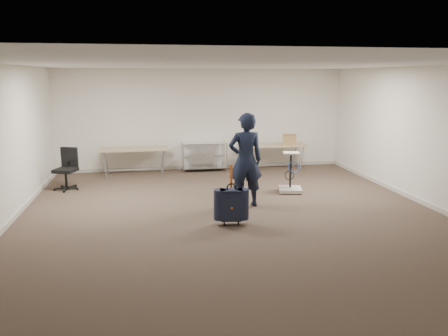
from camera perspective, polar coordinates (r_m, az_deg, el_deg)
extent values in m
plane|color=#413327|center=(8.22, 1.23, -6.45)|extent=(9.00, 9.00, 0.00)
plane|color=white|center=(12.31, -2.82, 6.33)|extent=(8.00, 0.00, 8.00)
plane|color=white|center=(3.70, 15.04, -7.23)|extent=(8.00, 0.00, 8.00)
plane|color=white|center=(9.51, 25.69, 3.54)|extent=(0.00, 9.00, 9.00)
plane|color=white|center=(7.81, 1.32, 13.45)|extent=(8.00, 8.00, 0.00)
cube|color=beige|center=(12.50, -2.75, 0.16)|extent=(8.00, 0.02, 0.10)
cube|color=beige|center=(8.43, -26.64, -6.92)|extent=(0.02, 9.00, 0.10)
cube|color=beige|center=(9.77, 24.93, -4.31)|extent=(0.02, 9.00, 0.10)
cube|color=tan|center=(11.76, -11.68, 2.46)|extent=(1.80, 0.75, 0.03)
cylinder|color=#95979D|center=(11.86, -11.56, -0.22)|extent=(1.50, 0.02, 0.02)
cylinder|color=#95979D|center=(11.58, -15.35, 0.30)|extent=(0.13, 0.04, 0.69)
cylinder|color=#95979D|center=(11.53, -7.91, 0.57)|extent=(0.13, 0.04, 0.69)
cylinder|color=#95979D|center=(12.17, -15.10, 0.86)|extent=(0.13, 0.04, 0.69)
cylinder|color=#95979D|center=(12.12, -8.02, 1.11)|extent=(0.13, 0.04, 0.69)
cube|color=tan|center=(12.24, 6.41, 3.00)|extent=(1.80, 0.75, 0.03)
cylinder|color=#95979D|center=(12.34, 6.35, 0.42)|extent=(1.50, 0.02, 0.02)
cylinder|color=#95979D|center=(11.83, 3.29, 0.95)|extent=(0.13, 0.04, 0.69)
cylinder|color=#95979D|center=(12.26, 10.13, 1.16)|extent=(0.13, 0.04, 0.69)
cylinder|color=#95979D|center=(12.41, 2.65, 1.47)|extent=(0.13, 0.04, 0.69)
cylinder|color=#95979D|center=(12.81, 9.22, 1.66)|extent=(0.13, 0.04, 0.69)
cylinder|color=silver|center=(11.87, -5.33, 1.21)|extent=(0.02, 0.02, 0.80)
cylinder|color=silver|center=(12.02, 0.38, 1.40)|extent=(0.02, 0.02, 0.80)
cylinder|color=silver|center=(12.31, -5.50, 1.59)|extent=(0.02, 0.02, 0.80)
cylinder|color=silver|center=(12.46, 0.01, 1.77)|extent=(0.02, 0.02, 0.80)
cube|color=silver|center=(12.21, -2.58, 0.11)|extent=(1.20, 0.45, 0.02)
cube|color=silver|center=(12.14, -2.60, 1.73)|extent=(1.20, 0.45, 0.02)
cube|color=silver|center=(12.09, -2.61, 3.27)|extent=(1.20, 0.45, 0.01)
imported|color=black|center=(8.72, 2.82, 1.03)|extent=(0.70, 0.47, 1.90)
cube|color=#161932|center=(7.71, 0.96, -4.78)|extent=(0.42, 0.28, 0.54)
cube|color=black|center=(7.82, 0.94, -6.75)|extent=(0.37, 0.20, 0.03)
cylinder|color=black|center=(7.81, 0.03, -7.18)|extent=(0.03, 0.08, 0.07)
cylinder|color=black|center=(7.82, 1.88, -7.15)|extent=(0.03, 0.08, 0.07)
torus|color=black|center=(7.63, 0.97, -2.60)|extent=(0.17, 0.05, 0.17)
cube|color=#F05A0C|center=(7.60, 0.96, -1.11)|extent=(0.04, 0.01, 0.42)
cylinder|color=black|center=(10.82, -19.85, -2.44)|extent=(0.59, 0.59, 0.09)
cylinder|color=black|center=(10.77, -19.93, -1.40)|extent=(0.06, 0.06, 0.39)
cube|color=black|center=(10.73, -20.01, -0.29)|extent=(0.58, 0.58, 0.08)
cube|color=black|center=(10.86, -19.54, 1.36)|extent=(0.40, 0.20, 0.47)
cube|color=beige|center=(10.07, 8.63, -2.79)|extent=(0.60, 0.60, 0.08)
cylinder|color=black|center=(9.84, 7.89, -3.36)|extent=(0.06, 0.06, 0.04)
cylinder|color=black|center=(10.02, 8.62, -0.28)|extent=(0.05, 0.05, 0.80)
cube|color=beige|center=(9.89, 8.78, 1.92)|extent=(0.41, 0.37, 0.04)
torus|color=blue|center=(9.89, 9.15, 0.14)|extent=(0.27, 0.16, 0.25)
cube|color=olive|center=(12.27, 8.56, 3.71)|extent=(0.45, 0.39, 0.28)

